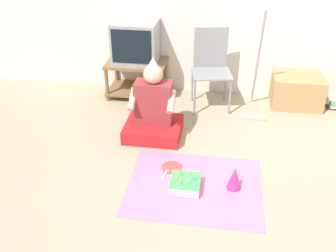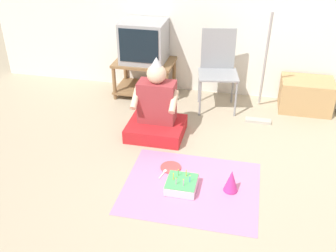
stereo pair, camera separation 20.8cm
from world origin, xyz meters
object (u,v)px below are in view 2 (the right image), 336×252
(party_hat_blue, at_px, (231,181))
(tv, at_px, (144,41))
(folding_chair, at_px, (218,65))
(dust_mop, at_px, (262,88))
(person_seated, at_px, (156,112))
(cardboard_box_stack, at_px, (306,95))
(paper_plate, at_px, (171,167))
(birthday_cake, at_px, (182,185))

(party_hat_blue, bearing_deg, tv, 125.69)
(tv, xyz_separation_m, folding_chair, (0.90, -0.12, -0.17))
(dust_mop, distance_m, person_seated, 1.20)
(folding_chair, bearing_deg, dust_mop, -19.38)
(cardboard_box_stack, distance_m, person_seated, 1.79)
(tv, relative_size, paper_plate, 2.77)
(tv, xyz_separation_m, party_hat_blue, (1.21, -1.68, -0.58))
(party_hat_blue, relative_size, paper_plate, 1.07)
(person_seated, xyz_separation_m, birthday_cake, (0.43, -0.84, -0.20))
(folding_chair, distance_m, paper_plate, 1.47)
(tv, distance_m, folding_chair, 0.92)
(tv, bearing_deg, cardboard_box_stack, 0.09)
(dust_mop, bearing_deg, paper_plate, -122.92)
(paper_plate, bearing_deg, tv, 113.60)
(tv, xyz_separation_m, birthday_cake, (0.80, -1.75, -0.63))
(birthday_cake, xyz_separation_m, paper_plate, (-0.15, 0.27, -0.04))
(tv, distance_m, paper_plate, 1.75)
(dust_mop, bearing_deg, birthday_cake, -112.82)
(cardboard_box_stack, distance_m, paper_plate, 1.96)
(paper_plate, bearing_deg, folding_chair, 79.45)
(tv, distance_m, dust_mop, 1.47)
(paper_plate, bearing_deg, dust_mop, 57.08)
(folding_chair, xyz_separation_m, birthday_cake, (-0.10, -1.63, -0.46))
(folding_chair, height_order, cardboard_box_stack, folding_chair)
(tv, distance_m, birthday_cake, 2.02)
(party_hat_blue, bearing_deg, dust_mop, 81.70)
(folding_chair, height_order, paper_plate, folding_chair)
(folding_chair, bearing_deg, cardboard_box_stack, 7.02)
(cardboard_box_stack, relative_size, paper_plate, 3.10)
(tv, xyz_separation_m, dust_mop, (1.41, -0.30, -0.32))
(paper_plate, bearing_deg, birthday_cake, -60.81)
(person_seated, bearing_deg, party_hat_blue, -42.84)
(cardboard_box_stack, height_order, person_seated, person_seated)
(person_seated, height_order, party_hat_blue, person_seated)
(dust_mop, xyz_separation_m, party_hat_blue, (-0.20, -1.38, -0.25))
(party_hat_blue, bearing_deg, paper_plate, 160.20)
(cardboard_box_stack, height_order, party_hat_blue, cardboard_box_stack)
(tv, bearing_deg, dust_mop, -12.09)
(dust_mop, xyz_separation_m, paper_plate, (-0.76, -1.18, -0.35))
(person_seated, distance_m, birthday_cake, 0.97)
(cardboard_box_stack, bearing_deg, party_hat_blue, -112.89)
(cardboard_box_stack, height_order, paper_plate, cardboard_box_stack)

